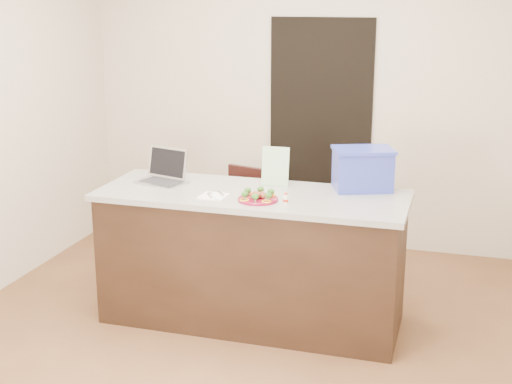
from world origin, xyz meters
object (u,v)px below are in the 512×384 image
(island, at_px, (252,257))
(blue_box, at_px, (363,169))
(yogurt_bottle, at_px, (286,199))
(laptop, at_px, (164,173))
(chair, at_px, (247,218))
(napkin, at_px, (213,196))
(plate, at_px, (258,199))

(island, relative_size, blue_box, 4.44)
(yogurt_bottle, bearing_deg, laptop, 163.11)
(chair, bearing_deg, napkin, -71.31)
(blue_box, bearing_deg, chair, 135.32)
(napkin, relative_size, laptop, 0.45)
(yogurt_bottle, xyz_separation_m, blue_box, (0.41, 0.48, 0.11))
(yogurt_bottle, distance_m, chair, 1.13)
(yogurt_bottle, relative_size, laptop, 0.19)
(island, height_order, chair, island)
(laptop, distance_m, blue_box, 1.37)
(napkin, distance_m, blue_box, 1.01)
(island, height_order, laptop, laptop)
(chair, bearing_deg, island, -54.30)
(laptop, xyz_separation_m, chair, (0.41, 0.60, -0.48))
(island, bearing_deg, plate, -61.16)
(blue_box, bearing_deg, yogurt_bottle, -151.46)
(plate, distance_m, napkin, 0.30)
(plate, bearing_deg, napkin, 179.05)
(plate, height_order, chair, plate)
(island, relative_size, plate, 7.99)
(napkin, bearing_deg, yogurt_bottle, -2.89)
(napkin, distance_m, chair, 0.96)
(laptop, xyz_separation_m, blue_box, (1.36, 0.19, 0.08))
(yogurt_bottle, bearing_deg, napkin, 177.11)
(island, xyz_separation_m, laptop, (-0.67, 0.10, 0.52))
(napkin, height_order, chair, napkin)
(plate, height_order, napkin, plate)
(blue_box, bearing_deg, laptop, 166.97)
(island, xyz_separation_m, blue_box, (0.69, 0.29, 0.60))
(island, distance_m, chair, 0.75)
(plate, xyz_separation_m, laptop, (-0.76, 0.27, 0.05))
(yogurt_bottle, distance_m, laptop, 0.99)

